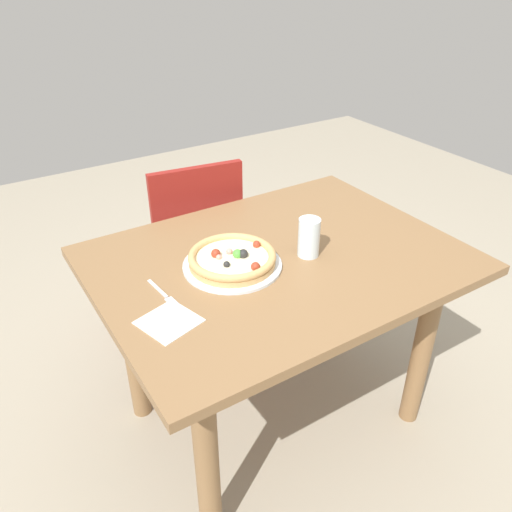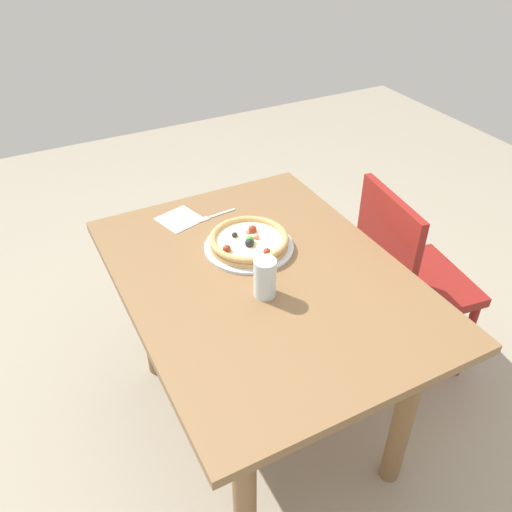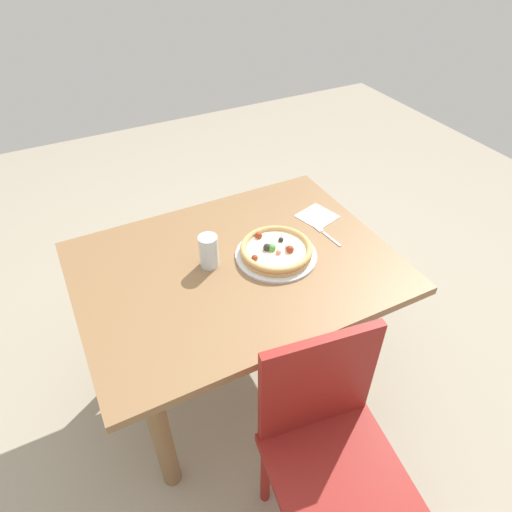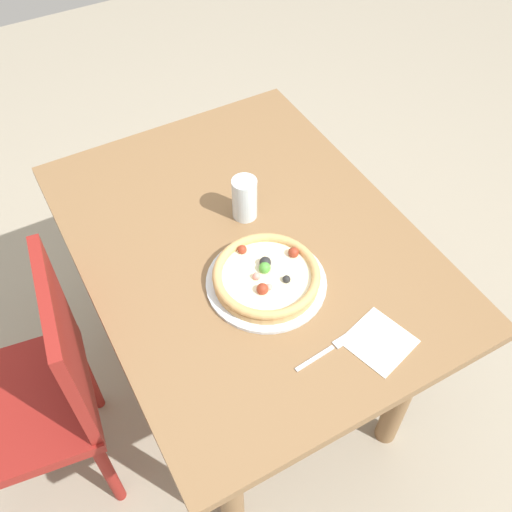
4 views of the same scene
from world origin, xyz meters
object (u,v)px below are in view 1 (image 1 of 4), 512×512
object	(u,v)px
chair_near	(192,242)
plate	(232,265)
pizza	(232,258)
fork	(165,295)
napkin	(169,322)
drinking_glass	(309,237)
dining_table	(278,288)

from	to	relation	value
chair_near	plate	bearing A→B (deg)	-95.44
pizza	fork	world-z (taller)	pizza
chair_near	plate	distance (m)	0.69
napkin	pizza	bearing A→B (deg)	-152.43
drinking_glass	dining_table	bearing A→B (deg)	-25.85
pizza	fork	xyz separation A→B (m)	(0.24, 0.03, -0.03)
dining_table	pizza	world-z (taller)	pizza
pizza	napkin	distance (m)	0.32
dining_table	fork	distance (m)	0.42
chair_near	drinking_glass	world-z (taller)	chair_near
dining_table	drinking_glass	xyz separation A→B (m)	(-0.09, 0.04, 0.19)
fork	drinking_glass	distance (m)	0.49
chair_near	fork	distance (m)	0.81
pizza	napkin	bearing A→B (deg)	27.57
fork	drinking_glass	world-z (taller)	drinking_glass
dining_table	napkin	distance (m)	0.47
fork	napkin	world-z (taller)	fork
drinking_glass	plate	bearing A→B (deg)	-15.88
chair_near	pizza	distance (m)	0.70
drinking_glass	napkin	xyz separation A→B (m)	(0.53, 0.08, -0.06)
fork	drinking_glass	bearing A→B (deg)	80.13
dining_table	chair_near	xyz separation A→B (m)	(0.01, -0.65, -0.13)
dining_table	plate	xyz separation A→B (m)	(0.16, -0.03, 0.13)
napkin	fork	bearing A→B (deg)	-108.57
chair_near	plate	size ratio (longest dim) A/B	2.78
plate	dining_table	bearing A→B (deg)	170.05
dining_table	plate	world-z (taller)	plate
napkin	chair_near	bearing A→B (deg)	-119.17
chair_near	pizza	bearing A→B (deg)	-95.38
dining_table	pizza	distance (m)	0.22
fork	dining_table	bearing A→B (deg)	85.13
dining_table	plate	bearing A→B (deg)	-9.95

